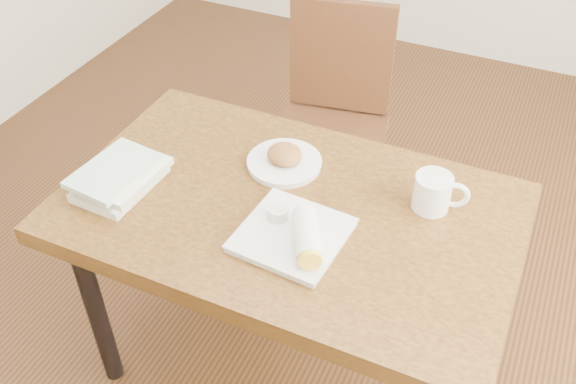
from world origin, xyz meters
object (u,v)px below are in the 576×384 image
at_px(chair_far, 334,111).
at_px(plate_scone, 284,160).
at_px(table, 288,227).
at_px(plate_burrito, 296,235).
at_px(book_stack, 120,177).
at_px(coffee_mug, 434,192).

relative_size(chair_far, plate_scone, 4.24).
height_order(table, chair_far, chair_far).
xyz_separation_m(plate_burrito, book_stack, (-0.55, 0.00, 0.01)).
bearing_deg(plate_scone, table, -62.05).
height_order(table, coffee_mug, coffee_mug).
height_order(table, plate_burrito, plate_burrito).
distance_m(table, book_stack, 0.50).
xyz_separation_m(chair_far, book_stack, (-0.31, -0.91, 0.23)).
bearing_deg(coffee_mug, chair_far, 130.16).
distance_m(plate_scone, plate_burrito, 0.33).
bearing_deg(plate_burrito, book_stack, 179.96).
distance_m(chair_far, plate_burrito, 0.96).
relative_size(plate_scone, book_stack, 0.82).
xyz_separation_m(chair_far, plate_burrito, (0.24, -0.91, 0.23)).
bearing_deg(book_stack, plate_scone, 35.94).
relative_size(chair_far, plate_burrito, 3.35).
distance_m(table, plate_scone, 0.21).
bearing_deg(book_stack, plate_burrito, -0.04).
xyz_separation_m(coffee_mug, book_stack, (-0.84, -0.28, -0.02)).
bearing_deg(plate_scone, chair_far, 96.88).
xyz_separation_m(table, plate_scone, (-0.08, 0.16, 0.11)).
bearing_deg(book_stack, coffee_mug, 18.69).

